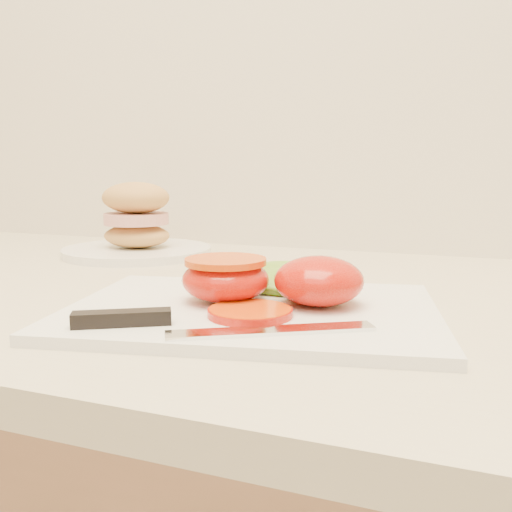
% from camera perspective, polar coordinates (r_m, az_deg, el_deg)
% --- Properties ---
extents(cutting_board, '(0.38, 0.30, 0.01)m').
position_cam_1_polar(cutting_board, '(0.53, -0.39, -5.53)').
color(cutting_board, white).
rests_on(cutting_board, counter).
extents(tomato_half_dome, '(0.08, 0.08, 0.05)m').
position_cam_1_polar(tomato_half_dome, '(0.53, 6.29, -2.47)').
color(tomato_half_dome, red).
rests_on(tomato_half_dome, cutting_board).
extents(tomato_half_cut, '(0.08, 0.08, 0.04)m').
position_cam_1_polar(tomato_half_cut, '(0.54, -3.05, -2.18)').
color(tomato_half_cut, red).
rests_on(tomato_half_cut, cutting_board).
extents(tomato_slice_0, '(0.07, 0.07, 0.01)m').
position_cam_1_polar(tomato_slice_0, '(0.49, -0.59, -5.63)').
color(tomato_slice_0, '#DC600E').
rests_on(tomato_slice_0, cutting_board).
extents(lettuce_leaf_0, '(0.13, 0.11, 0.02)m').
position_cam_1_polar(lettuce_leaf_0, '(0.59, 3.50, -2.27)').
color(lettuce_leaf_0, '#7CB730').
rests_on(lettuce_leaf_0, cutting_board).
extents(knife, '(0.23, 0.10, 0.01)m').
position_cam_1_polar(knife, '(0.46, -7.71, -6.65)').
color(knife, silver).
rests_on(knife, cutting_board).
extents(sandwich_plate, '(0.23, 0.23, 0.11)m').
position_cam_1_polar(sandwich_plate, '(0.90, -11.84, 2.63)').
color(sandwich_plate, white).
rests_on(sandwich_plate, counter).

